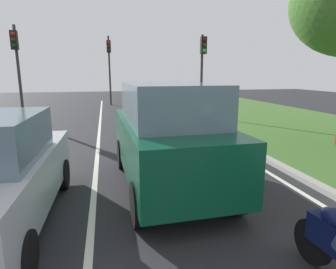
# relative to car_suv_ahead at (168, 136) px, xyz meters

# --- Properties ---
(ground_plane) EXTENTS (60.00, 60.00, 0.00)m
(ground_plane) POSITION_rel_car_suv_ahead_xyz_m (-0.91, 5.22, -1.17)
(ground_plane) COLOR #262628
(lane_line_center) EXTENTS (0.12, 32.00, 0.01)m
(lane_line_center) POSITION_rel_car_suv_ahead_xyz_m (-1.61, 5.22, -1.16)
(lane_line_center) COLOR silver
(lane_line_center) RESTS_ON ground
(lane_line_right_edge) EXTENTS (0.12, 32.00, 0.01)m
(lane_line_right_edge) POSITION_rel_car_suv_ahead_xyz_m (2.69, 5.22, -1.16)
(lane_line_right_edge) COLOR silver
(lane_line_right_edge) RESTS_ON ground
(grass_verge_right) EXTENTS (9.00, 48.00, 0.06)m
(grass_verge_right) POSITION_rel_car_suv_ahead_xyz_m (7.59, 5.22, -1.14)
(grass_verge_right) COLOR #3D6628
(grass_verge_right) RESTS_ON ground
(curb_right) EXTENTS (0.24, 48.00, 0.12)m
(curb_right) POSITION_rel_car_suv_ahead_xyz_m (3.19, 5.22, -1.11)
(curb_right) COLOR #9E9B93
(curb_right) RESTS_ON ground
(car_suv_ahead) EXTENTS (2.07, 4.55, 2.28)m
(car_suv_ahead) POSITION_rel_car_suv_ahead_xyz_m (0.00, 0.00, 0.00)
(car_suv_ahead) COLOR #0C472D
(car_suv_ahead) RESTS_ON ground
(traffic_light_near_right) EXTENTS (0.32, 0.50, 4.52)m
(traffic_light_near_right) POSITION_rel_car_suv_ahead_xyz_m (4.00, 9.41, 1.96)
(traffic_light_near_right) COLOR #2D2D2D
(traffic_light_near_right) RESTS_ON ground
(traffic_light_overhead_left) EXTENTS (0.32, 0.50, 4.80)m
(traffic_light_overhead_left) POSITION_rel_car_suv_ahead_xyz_m (-5.50, 10.01, 2.06)
(traffic_light_overhead_left) COLOR #2D2D2D
(traffic_light_overhead_left) RESTS_ON ground
(traffic_light_far_median) EXTENTS (0.32, 0.50, 5.27)m
(traffic_light_far_median) POSITION_rel_car_suv_ahead_xyz_m (-0.86, 17.32, 2.34)
(traffic_light_far_median) COLOR #2D2D2D
(traffic_light_far_median) RESTS_ON ground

